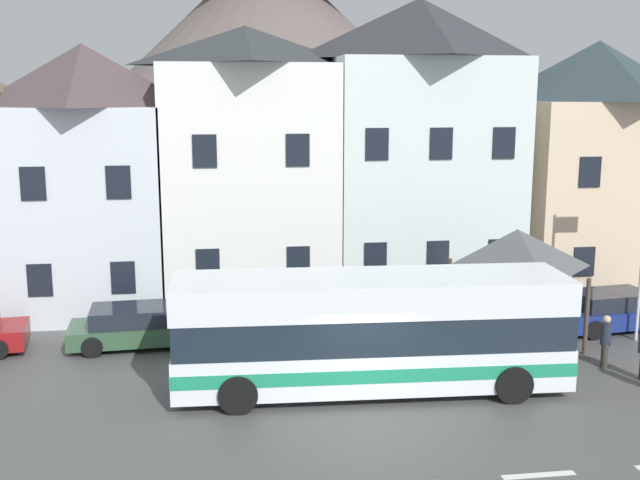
{
  "coord_description": "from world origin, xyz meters",
  "views": [
    {
      "loc": [
        -3.62,
        -16.8,
        7.89
      ],
      "look_at": [
        -0.5,
        5.36,
        3.59
      ],
      "focal_mm": 42.94,
      "sensor_mm": 36.0,
      "label": 1
    }
  ],
  "objects_px": {
    "townhouse_01": "(89,180)",
    "pedestrian_01": "(605,340)",
    "parked_car_01": "(614,310)",
    "public_bench": "(480,309)",
    "townhouse_02": "(247,166)",
    "bus_shelter": "(517,249)",
    "parked_car_00": "(141,326)",
    "townhouse_03": "(417,151)",
    "hilltop_castle": "(268,76)",
    "transit_bus": "(371,333)",
    "townhouse_04": "(592,168)"
  },
  "relations": [
    {
      "from": "townhouse_02",
      "to": "pedestrian_01",
      "type": "xyz_separation_m",
      "value": [
        9.9,
        -9.31,
        -4.35
      ]
    },
    {
      "from": "townhouse_03",
      "to": "pedestrian_01",
      "type": "bearing_deg",
      "value": -69.62
    },
    {
      "from": "townhouse_01",
      "to": "public_bench",
      "type": "xyz_separation_m",
      "value": [
        13.57,
        -3.64,
        -4.32
      ]
    },
    {
      "from": "townhouse_02",
      "to": "parked_car_01",
      "type": "bearing_deg",
      "value": -26.07
    },
    {
      "from": "pedestrian_01",
      "to": "bus_shelter",
      "type": "bearing_deg",
      "value": 121.64
    },
    {
      "from": "bus_shelter",
      "to": "parked_car_01",
      "type": "distance_m",
      "value": 4.56
    },
    {
      "from": "townhouse_01",
      "to": "hilltop_castle",
      "type": "relative_size",
      "value": 0.26
    },
    {
      "from": "bus_shelter",
      "to": "townhouse_04",
      "type": "bearing_deg",
      "value": 47.53
    },
    {
      "from": "townhouse_03",
      "to": "transit_bus",
      "type": "relative_size",
      "value": 1.08
    },
    {
      "from": "bus_shelter",
      "to": "transit_bus",
      "type": "bearing_deg",
      "value": -146.96
    },
    {
      "from": "parked_car_01",
      "to": "hilltop_castle",
      "type": "bearing_deg",
      "value": 104.93
    },
    {
      "from": "townhouse_02",
      "to": "parked_car_01",
      "type": "xyz_separation_m",
      "value": [
        12.04,
        -5.89,
        -4.53
      ]
    },
    {
      "from": "townhouse_03",
      "to": "hilltop_castle",
      "type": "xyz_separation_m",
      "value": [
        -4.32,
        19.11,
        3.22
      ]
    },
    {
      "from": "bus_shelter",
      "to": "parked_car_00",
      "type": "height_order",
      "value": "bus_shelter"
    },
    {
      "from": "transit_bus",
      "to": "parked_car_01",
      "type": "xyz_separation_m",
      "value": [
        9.28,
        4.2,
        -0.94
      ]
    },
    {
      "from": "parked_car_01",
      "to": "public_bench",
      "type": "xyz_separation_m",
      "value": [
        -4.22,
        1.4,
        -0.17
      ]
    },
    {
      "from": "parked_car_00",
      "to": "bus_shelter",
      "type": "bearing_deg",
      "value": -8.51
    },
    {
      "from": "townhouse_03",
      "to": "pedestrian_01",
      "type": "height_order",
      "value": "townhouse_03"
    },
    {
      "from": "parked_car_00",
      "to": "townhouse_04",
      "type": "bearing_deg",
      "value": 12.62
    },
    {
      "from": "townhouse_01",
      "to": "townhouse_02",
      "type": "xyz_separation_m",
      "value": [
        5.75,
        0.85,
        0.37
      ]
    },
    {
      "from": "townhouse_01",
      "to": "parked_car_00",
      "type": "relative_size",
      "value": 2.05
    },
    {
      "from": "townhouse_04",
      "to": "transit_bus",
      "type": "xyz_separation_m",
      "value": [
        -10.94,
        -9.55,
        -3.36
      ]
    },
    {
      "from": "townhouse_02",
      "to": "transit_bus",
      "type": "xyz_separation_m",
      "value": [
        2.76,
        -10.09,
        -3.58
      ]
    },
    {
      "from": "townhouse_03",
      "to": "pedestrian_01",
      "type": "relative_size",
      "value": 7.31
    },
    {
      "from": "transit_bus",
      "to": "bus_shelter",
      "type": "xyz_separation_m",
      "value": [
        5.44,
        3.54,
        1.42
      ]
    },
    {
      "from": "townhouse_01",
      "to": "bus_shelter",
      "type": "xyz_separation_m",
      "value": [
        13.96,
        -5.71,
        -1.79
      ]
    },
    {
      "from": "townhouse_03",
      "to": "parked_car_00",
      "type": "xyz_separation_m",
      "value": [
        -10.24,
        -5.09,
        -5.07
      ]
    },
    {
      "from": "townhouse_02",
      "to": "parked_car_01",
      "type": "relative_size",
      "value": 2.39
    },
    {
      "from": "hilltop_castle",
      "to": "public_bench",
      "type": "relative_size",
      "value": 20.47
    },
    {
      "from": "townhouse_03",
      "to": "townhouse_04",
      "type": "distance_m",
      "value": 7.19
    },
    {
      "from": "townhouse_04",
      "to": "transit_bus",
      "type": "bearing_deg",
      "value": -138.89
    },
    {
      "from": "townhouse_02",
      "to": "parked_car_00",
      "type": "bearing_deg",
      "value": -124.26
    },
    {
      "from": "townhouse_01",
      "to": "parked_car_01",
      "type": "distance_m",
      "value": 18.96
    },
    {
      "from": "bus_shelter",
      "to": "parked_car_01",
      "type": "bearing_deg",
      "value": 9.77
    },
    {
      "from": "townhouse_03",
      "to": "bus_shelter",
      "type": "height_order",
      "value": "townhouse_03"
    },
    {
      "from": "transit_bus",
      "to": "pedestrian_01",
      "type": "bearing_deg",
      "value": 8.75
    },
    {
      "from": "parked_car_00",
      "to": "parked_car_01",
      "type": "bearing_deg",
      "value": -4.77
    },
    {
      "from": "parked_car_01",
      "to": "pedestrian_01",
      "type": "xyz_separation_m",
      "value": [
        -2.14,
        -3.42,
        0.17
      ]
    },
    {
      "from": "townhouse_01",
      "to": "pedestrian_01",
      "type": "xyz_separation_m",
      "value": [
        15.65,
        -8.46,
        -3.98
      ]
    },
    {
      "from": "townhouse_02",
      "to": "bus_shelter",
      "type": "xyz_separation_m",
      "value": [
        8.2,
        -6.55,
        -2.16
      ]
    },
    {
      "from": "hilltop_castle",
      "to": "transit_bus",
      "type": "xyz_separation_m",
      "value": [
        0.52,
        -28.89,
        -7.33
      ]
    },
    {
      "from": "parked_car_01",
      "to": "townhouse_01",
      "type": "bearing_deg",
      "value": 157.44
    },
    {
      "from": "townhouse_03",
      "to": "townhouse_04",
      "type": "bearing_deg",
      "value": -1.81
    },
    {
      "from": "pedestrian_01",
      "to": "hilltop_castle",
      "type": "bearing_deg",
      "value": 105.25
    },
    {
      "from": "townhouse_03",
      "to": "townhouse_01",
      "type": "bearing_deg",
      "value": -177.54
    },
    {
      "from": "hilltop_castle",
      "to": "bus_shelter",
      "type": "height_order",
      "value": "hilltop_castle"
    },
    {
      "from": "townhouse_04",
      "to": "hilltop_castle",
      "type": "relative_size",
      "value": 0.27
    },
    {
      "from": "townhouse_01",
      "to": "townhouse_03",
      "type": "height_order",
      "value": "townhouse_03"
    },
    {
      "from": "hilltop_castle",
      "to": "townhouse_04",
      "type": "bearing_deg",
      "value": -59.33
    },
    {
      "from": "townhouse_03",
      "to": "townhouse_04",
      "type": "xyz_separation_m",
      "value": [
        7.14,
        -0.23,
        -0.75
      ]
    }
  ]
}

